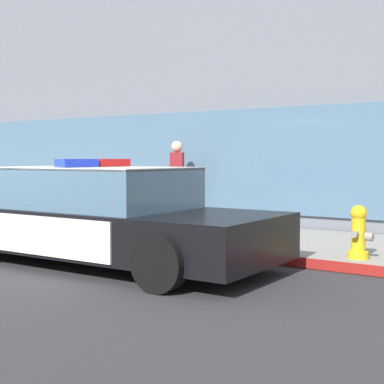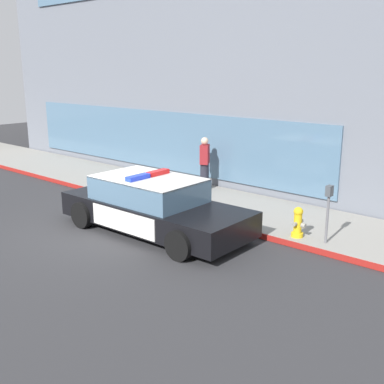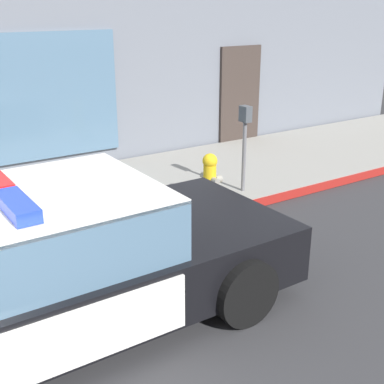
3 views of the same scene
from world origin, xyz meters
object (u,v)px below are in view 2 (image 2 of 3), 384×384
(parking_meter, at_px, (328,203))
(police_cruiser, at_px, (153,205))
(pedestrian_on_sidewalk, at_px, (205,163))
(fire_hydrant, at_px, (298,223))

(parking_meter, bearing_deg, police_cruiser, -155.74)
(parking_meter, bearing_deg, pedestrian_on_sidewalk, 159.19)
(pedestrian_on_sidewalk, xyz_separation_m, parking_meter, (5.19, -1.97, 0.07))
(pedestrian_on_sidewalk, height_order, parking_meter, pedestrian_on_sidewalk)
(police_cruiser, xyz_separation_m, pedestrian_on_sidewalk, (-1.38, 3.69, 0.33))
(fire_hydrant, relative_size, pedestrian_on_sidewalk, 0.42)
(fire_hydrant, xyz_separation_m, pedestrian_on_sidewalk, (-4.51, 2.04, 0.51))
(police_cruiser, distance_m, parking_meter, 4.20)
(fire_hydrant, height_order, parking_meter, parking_meter)
(fire_hydrant, bearing_deg, police_cruiser, -152.18)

